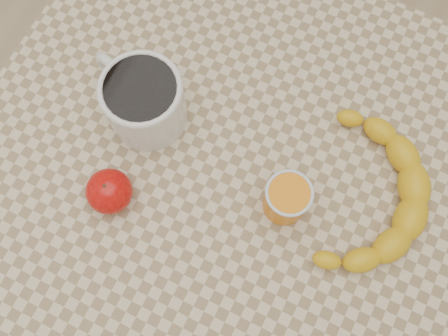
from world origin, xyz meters
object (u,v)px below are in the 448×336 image
at_px(table, 224,186).
at_px(coffee_mug, 143,99).
at_px(apple, 109,191).
at_px(orange_juice_glass, 286,199).
at_px(banana, 370,197).

bearing_deg(table, coffee_mug, 167.87).
bearing_deg(coffee_mug, apple, -82.69).
xyz_separation_m(coffee_mug, orange_juice_glass, (0.25, -0.04, -0.02)).
height_order(table, apple, apple).
bearing_deg(table, orange_juice_glass, -4.02).
distance_m(coffee_mug, orange_juice_glass, 0.25).
distance_m(orange_juice_glass, apple, 0.25).
relative_size(apple, banana, 0.29).
height_order(orange_juice_glass, apple, orange_juice_glass).
bearing_deg(orange_juice_glass, coffee_mug, 171.13).
relative_size(table, orange_juice_glass, 10.31).
bearing_deg(banana, coffee_mug, 179.88).
relative_size(table, apple, 9.02).
relative_size(orange_juice_glass, apple, 0.88).
xyz_separation_m(coffee_mug, apple, (0.02, -0.14, -0.02)).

